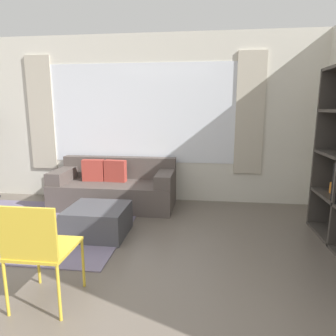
# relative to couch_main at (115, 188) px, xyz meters

# --- Properties ---
(wall_back) EXTENTS (6.91, 0.11, 2.70)m
(wall_back) POSITION_rel_couch_main_xyz_m (0.36, 0.47, 1.07)
(wall_back) COLOR silver
(wall_back) RESTS_ON ground_plane
(area_rug) EXTENTS (2.51, 1.99, 0.01)m
(area_rug) POSITION_rel_couch_main_xyz_m (-0.80, -0.98, -0.28)
(area_rug) COLOR slate
(area_rug) RESTS_ON ground_plane
(couch_main) EXTENTS (1.88, 0.85, 0.75)m
(couch_main) POSITION_rel_couch_main_xyz_m (0.00, 0.00, 0.00)
(couch_main) COLOR #564C47
(couch_main) RESTS_ON ground_plane
(ottoman) EXTENTS (0.70, 0.67, 0.36)m
(ottoman) POSITION_rel_couch_main_xyz_m (0.13, -1.12, -0.11)
(ottoman) COLOR #47474C
(ottoman) RESTS_ON ground_plane
(folding_chair) EXTENTS (0.44, 0.46, 0.86)m
(folding_chair) POSITION_rel_couch_main_xyz_m (0.18, -2.50, 0.23)
(folding_chair) COLOR gold
(folding_chair) RESTS_ON ground_plane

